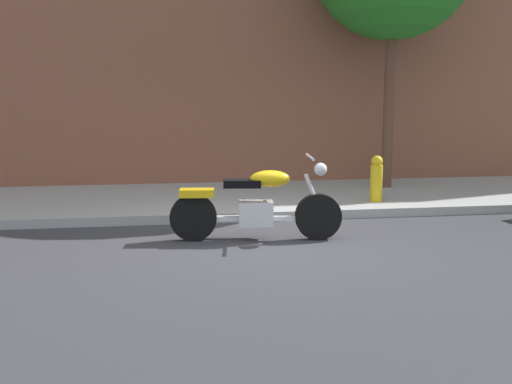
{
  "coord_description": "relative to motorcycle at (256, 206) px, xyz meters",
  "views": [
    {
      "loc": [
        -1.24,
        -7.18,
        1.84
      ],
      "look_at": [
        -0.08,
        0.27,
        0.64
      ],
      "focal_mm": 41.46,
      "sensor_mm": 36.0,
      "label": 1
    }
  ],
  "objects": [
    {
      "name": "fire_hydrant",
      "position": [
        2.29,
        1.78,
        0.01
      ],
      "size": [
        0.2,
        0.2,
        0.91
      ],
      "color": "gold",
      "rests_on": "ground"
    },
    {
      "name": "motorcycle",
      "position": [
        0.0,
        0.0,
        0.0
      ],
      "size": [
        2.24,
        0.71,
        1.11
      ],
      "color": "black",
      "rests_on": "ground"
    },
    {
      "name": "ground_plane",
      "position": [
        0.08,
        -0.28,
        -0.45
      ],
      "size": [
        60.0,
        60.0,
        0.0
      ],
      "primitive_type": "plane",
      "color": "#38383D"
    },
    {
      "name": "sidewalk",
      "position": [
        0.08,
        2.78,
        -0.38
      ],
      "size": [
        25.39,
        3.31,
        0.14
      ],
      "primitive_type": "cube",
      "color": "#A5A5A5",
      "rests_on": "ground"
    }
  ]
}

